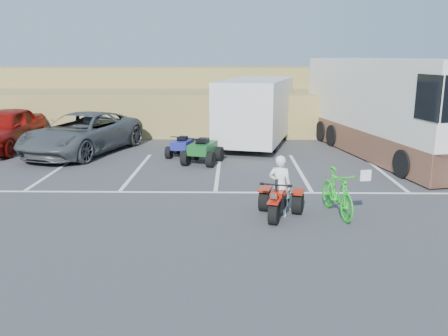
{
  "coord_description": "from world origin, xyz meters",
  "views": [
    {
      "loc": [
        0.46,
        -10.31,
        3.72
      ],
      "look_at": [
        0.26,
        1.16,
        1.0
      ],
      "focal_mm": 38.0,
      "sensor_mm": 36.0,
      "label": 1
    }
  ],
  "objects_px": {
    "rv_motorhome": "(385,114)",
    "quad_atv_blue": "(183,157)",
    "quad_atv_green": "(203,163)",
    "red_trike_atv": "(278,217)",
    "red_car": "(4,129)",
    "grey_pickup": "(82,133)",
    "green_dirt_bike": "(337,192)",
    "rider": "(280,186)",
    "cargo_trailer": "(256,110)"
  },
  "relations": [
    {
      "from": "rv_motorhome",
      "to": "quad_atv_green",
      "type": "distance_m",
      "value": 7.26
    },
    {
      "from": "green_dirt_bike",
      "to": "red_trike_atv",
      "type": "bearing_deg",
      "value": 178.58
    },
    {
      "from": "rider",
      "to": "red_car",
      "type": "height_order",
      "value": "red_car"
    },
    {
      "from": "rider",
      "to": "rv_motorhome",
      "type": "xyz_separation_m",
      "value": [
        4.71,
        7.32,
        0.81
      ]
    },
    {
      "from": "red_trike_atv",
      "to": "rv_motorhome",
      "type": "xyz_separation_m",
      "value": [
        4.75,
        7.46,
        1.55
      ]
    },
    {
      "from": "green_dirt_bike",
      "to": "quad_atv_blue",
      "type": "height_order",
      "value": "green_dirt_bike"
    },
    {
      "from": "red_trike_atv",
      "to": "green_dirt_bike",
      "type": "xyz_separation_m",
      "value": [
        1.41,
        0.22,
        0.56
      ]
    },
    {
      "from": "rider",
      "to": "quad_atv_blue",
      "type": "bearing_deg",
      "value": -50.1
    },
    {
      "from": "grey_pickup",
      "to": "quad_atv_blue",
      "type": "relative_size",
      "value": 4.29
    },
    {
      "from": "green_dirt_bike",
      "to": "quad_atv_blue",
      "type": "xyz_separation_m",
      "value": [
        -4.36,
        6.65,
        -0.56
      ]
    },
    {
      "from": "rv_motorhome",
      "to": "cargo_trailer",
      "type": "bearing_deg",
      "value": 145.87
    },
    {
      "from": "green_dirt_bike",
      "to": "rv_motorhome",
      "type": "relative_size",
      "value": 0.18
    },
    {
      "from": "cargo_trailer",
      "to": "quad_atv_green",
      "type": "relative_size",
      "value": 4.15
    },
    {
      "from": "green_dirt_bike",
      "to": "grey_pickup",
      "type": "height_order",
      "value": "grey_pickup"
    },
    {
      "from": "red_trike_atv",
      "to": "cargo_trailer",
      "type": "relative_size",
      "value": 0.23
    },
    {
      "from": "rider",
      "to": "rv_motorhome",
      "type": "distance_m",
      "value": 8.74
    },
    {
      "from": "red_car",
      "to": "rv_motorhome",
      "type": "distance_m",
      "value": 15.08
    },
    {
      "from": "green_dirt_bike",
      "to": "grey_pickup",
      "type": "relative_size",
      "value": 0.33
    },
    {
      "from": "green_dirt_bike",
      "to": "quad_atv_blue",
      "type": "distance_m",
      "value": 7.97
    },
    {
      "from": "rider",
      "to": "rv_motorhome",
      "type": "bearing_deg",
      "value": -106.83
    },
    {
      "from": "red_trike_atv",
      "to": "grey_pickup",
      "type": "xyz_separation_m",
      "value": [
        -6.92,
        7.48,
        0.78
      ]
    },
    {
      "from": "grey_pickup",
      "to": "quad_atv_blue",
      "type": "bearing_deg",
      "value": 8.98
    },
    {
      "from": "grey_pickup",
      "to": "red_car",
      "type": "bearing_deg",
      "value": -172.86
    },
    {
      "from": "rider",
      "to": "green_dirt_bike",
      "type": "xyz_separation_m",
      "value": [
        1.37,
        0.08,
        -0.18
      ]
    },
    {
      "from": "rider",
      "to": "red_trike_atv",
      "type": "bearing_deg",
      "value": 90.0
    },
    {
      "from": "quad_atv_blue",
      "to": "red_car",
      "type": "bearing_deg",
      "value": -177.7
    },
    {
      "from": "cargo_trailer",
      "to": "quad_atv_blue",
      "type": "height_order",
      "value": "cargo_trailer"
    },
    {
      "from": "green_dirt_bike",
      "to": "cargo_trailer",
      "type": "height_order",
      "value": "cargo_trailer"
    },
    {
      "from": "rider",
      "to": "quad_atv_green",
      "type": "xyz_separation_m",
      "value": [
        -2.17,
        5.59,
        -0.74
      ]
    },
    {
      "from": "red_trike_atv",
      "to": "rider",
      "type": "relative_size",
      "value": 0.97
    },
    {
      "from": "quad_atv_blue",
      "to": "quad_atv_green",
      "type": "bearing_deg",
      "value": -42.1
    },
    {
      "from": "rider",
      "to": "quad_atv_blue",
      "type": "relative_size",
      "value": 1.12
    },
    {
      "from": "rv_motorhome",
      "to": "quad_atv_blue",
      "type": "distance_m",
      "value": 7.88
    },
    {
      "from": "rider",
      "to": "quad_atv_green",
      "type": "bearing_deg",
      "value": -52.9
    },
    {
      "from": "red_trike_atv",
      "to": "rv_motorhome",
      "type": "distance_m",
      "value": 8.98
    },
    {
      "from": "grey_pickup",
      "to": "red_car",
      "type": "height_order",
      "value": "red_car"
    },
    {
      "from": "quad_atv_blue",
      "to": "cargo_trailer",
      "type": "bearing_deg",
      "value": 53.94
    },
    {
      "from": "red_trike_atv",
      "to": "grey_pickup",
      "type": "height_order",
      "value": "grey_pickup"
    },
    {
      "from": "green_dirt_bike",
      "to": "quad_atv_green",
      "type": "distance_m",
      "value": 6.58
    },
    {
      "from": "grey_pickup",
      "to": "red_car",
      "type": "xyz_separation_m",
      "value": [
        -3.38,
        0.63,
        0.06
      ]
    },
    {
      "from": "quad_atv_blue",
      "to": "quad_atv_green",
      "type": "xyz_separation_m",
      "value": [
        0.82,
        -1.13,
        0.0
      ]
    },
    {
      "from": "rider",
      "to": "cargo_trailer",
      "type": "bearing_deg",
      "value": -73.33
    },
    {
      "from": "grey_pickup",
      "to": "red_trike_atv",
      "type": "bearing_deg",
      "value": -29.53
    },
    {
      "from": "red_car",
      "to": "cargo_trailer",
      "type": "relative_size",
      "value": 0.79
    },
    {
      "from": "rv_motorhome",
      "to": "quad_atv_blue",
      "type": "height_order",
      "value": "rv_motorhome"
    },
    {
      "from": "rv_motorhome",
      "to": "quad_atv_blue",
      "type": "bearing_deg",
      "value": 172.78
    },
    {
      "from": "green_dirt_bike",
      "to": "quad_atv_green",
      "type": "bearing_deg",
      "value": 112.42
    },
    {
      "from": "red_trike_atv",
      "to": "quad_atv_blue",
      "type": "xyz_separation_m",
      "value": [
        -2.95,
        6.87,
        0.0
      ]
    },
    {
      "from": "grey_pickup",
      "to": "red_car",
      "type": "relative_size",
      "value": 1.13
    },
    {
      "from": "red_trike_atv",
      "to": "red_car",
      "type": "xyz_separation_m",
      "value": [
        -10.3,
        8.11,
        0.85
      ]
    }
  ]
}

